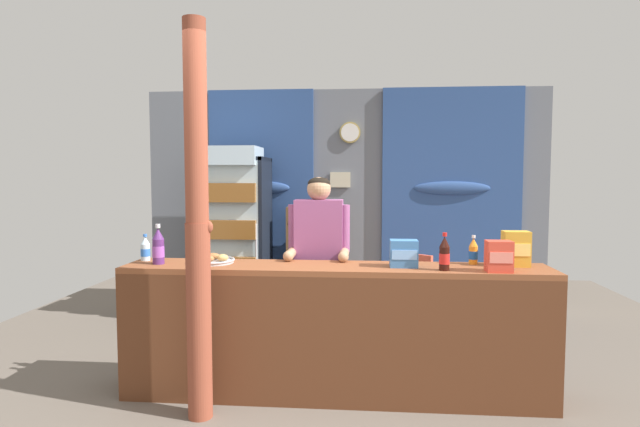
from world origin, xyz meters
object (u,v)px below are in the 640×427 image
soda_bottle_cola (444,254)px  pastry_tray (211,260)px  timber_post (198,231)px  plastic_lawn_chair (419,289)px  snack_box_choco_powder (516,249)px  drink_fridge (235,226)px  snack_box_biscuit (404,253)px  snack_box_crackers (499,256)px  bottle_shelf_rack (308,259)px  soda_bottle_water (145,249)px  soda_bottle_grape_soda (158,247)px  stall_counter (334,322)px  soda_bottle_orange_soda (473,252)px  shopkeeper (319,251)px

soda_bottle_cola → pastry_tray: size_ratio=0.76×
timber_post → soda_bottle_cola: size_ratio=9.99×
timber_post → plastic_lawn_chair: timber_post is taller
soda_bottle_cola → snack_box_choco_powder: size_ratio=1.03×
drink_fridge → snack_box_biscuit: bearing=-48.4°
plastic_lawn_chair → soda_bottle_cola: 1.59m
plastic_lawn_chair → snack_box_crackers: snack_box_crackers is taller
bottle_shelf_rack → snack_box_crackers: bottle_shelf_rack is taller
soda_bottle_water → drink_fridge: bearing=82.8°
timber_post → pastry_tray: (-0.05, 0.45, -0.26)m
soda_bottle_water → soda_bottle_grape_soda: bearing=-40.6°
soda_bottle_water → snack_box_biscuit: soda_bottle_water is taller
pastry_tray → stall_counter: bearing=-8.9°
bottle_shelf_rack → snack_box_crackers: bearing=-56.6°
drink_fridge → bottle_shelf_rack: 0.92m
plastic_lawn_chair → snack_box_choco_powder: snack_box_choco_powder is taller
soda_bottle_orange_soda → soda_bottle_water: bearing=-178.8°
soda_bottle_grape_soda → snack_box_biscuit: soda_bottle_grape_soda is taller
soda_bottle_orange_soda → soda_bottle_water: size_ratio=1.05×
drink_fridge → snack_box_crackers: (2.32, -2.05, 0.01)m
soda_bottle_water → soda_bottle_orange_soda: bearing=1.2°
soda_bottle_grape_soda → soda_bottle_cola: size_ratio=1.13×
bottle_shelf_rack → soda_bottle_grape_soda: size_ratio=4.27×
shopkeeper → soda_bottle_orange_soda: size_ratio=7.50×
plastic_lawn_chair → shopkeeper: size_ratio=0.54×
stall_counter → snack_box_biscuit: bearing=11.0°
drink_fridge → shopkeeper: drink_fridge is taller
timber_post → snack_box_biscuit: timber_post is taller
stall_counter → timber_post: bearing=-160.3°
shopkeeper → snack_box_choco_powder: 1.47m
stall_counter → snack_box_choco_powder: size_ratio=12.13×
stall_counter → soda_bottle_grape_soda: soda_bottle_grape_soda is taller
bottle_shelf_rack → drink_fridge: bearing=-161.2°
drink_fridge → soda_bottle_water: drink_fridge is taller
shopkeeper → soda_bottle_grape_soda: size_ratio=5.43×
shopkeeper → snack_box_choco_powder: shopkeeper is taller
plastic_lawn_chair → soda_bottle_cola: soda_bottle_cola is taller
bottle_shelf_rack → shopkeeper: 1.81m
soda_bottle_orange_soda → soda_bottle_cola: soda_bottle_cola is taller
snack_box_crackers → pastry_tray: size_ratio=0.62×
stall_counter → snack_box_biscuit: snack_box_biscuit is taller
stall_counter → timber_post: 1.13m
bottle_shelf_rack → soda_bottle_cola: 2.62m
soda_bottle_orange_soda → drink_fridge: bearing=141.6°
stall_counter → soda_bottle_cola: 0.89m
timber_post → snack_box_choco_powder: (2.15, 0.50, -0.16)m
soda_bottle_cola → snack_box_crackers: (0.35, -0.02, -0.01)m
bottle_shelf_rack → soda_bottle_grape_soda: (-0.86, -2.21, 0.43)m
shopkeeper → soda_bottle_grape_soda: bearing=-158.2°
drink_fridge → soda_bottle_cola: 2.83m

